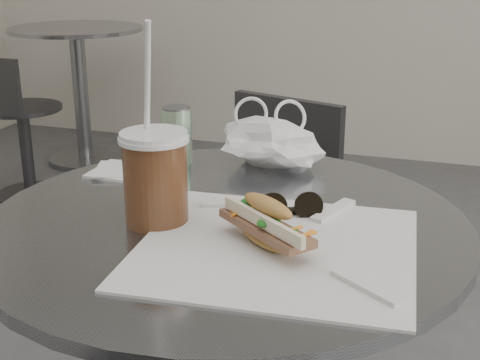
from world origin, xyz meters
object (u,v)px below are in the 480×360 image
(drink_can, at_px, (177,135))
(sunglasses, at_px, (291,208))
(bg_table, at_px, (80,79))
(iced_coffee, at_px, (155,176))
(chair_far, at_px, (253,269))
(banh_mi, at_px, (267,224))
(bg_chair, at_px, (19,136))

(drink_can, bearing_deg, sunglasses, -36.68)
(bg_table, xyz_separation_m, drink_can, (1.42, -1.96, 0.33))
(iced_coffee, height_order, sunglasses, iced_coffee)
(bg_table, height_order, iced_coffee, iced_coffee)
(chair_far, height_order, sunglasses, sunglasses)
(iced_coffee, relative_size, drink_can, 2.75)
(bg_table, relative_size, chair_far, 0.96)
(bg_table, xyz_separation_m, sunglasses, (1.70, -2.17, 0.29))
(chair_far, distance_m, drink_can, 0.57)
(iced_coffee, height_order, drink_can, iced_coffee)
(banh_mi, distance_m, sunglasses, 0.11)
(chair_far, height_order, drink_can, drink_can)
(chair_far, distance_m, banh_mi, 0.82)
(bg_table, distance_m, banh_mi, 2.86)
(chair_far, relative_size, bg_chair, 1.12)
(bg_chair, bearing_deg, bg_table, 95.57)
(sunglasses, bearing_deg, iced_coffee, 178.64)
(banh_mi, relative_size, iced_coffee, 0.68)
(bg_chair, distance_m, drink_can, 2.01)
(chair_far, relative_size, banh_mi, 3.71)
(chair_far, distance_m, bg_chair, 1.77)
(bg_table, bearing_deg, banh_mi, -53.49)
(bg_chair, relative_size, sunglasses, 6.97)
(bg_table, xyz_separation_m, iced_coffee, (1.50, -2.25, 0.35))
(bg_chair, height_order, banh_mi, banh_mi)
(chair_far, xyz_separation_m, drink_can, (-0.05, -0.35, 0.45))
(banh_mi, bearing_deg, chair_far, 146.29)
(bg_table, relative_size, drink_can, 6.61)
(bg_chair, height_order, drink_can, drink_can)
(iced_coffee, xyz_separation_m, sunglasses, (0.19, 0.08, -0.06))
(sunglasses, bearing_deg, chair_far, 89.78)
(bg_chair, relative_size, banh_mi, 3.32)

